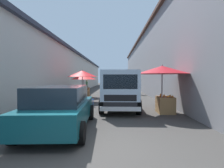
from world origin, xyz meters
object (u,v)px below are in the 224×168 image
(fruit_stall_near_left, at_px, (163,77))
(fruit_stall_far_right, at_px, (82,78))
(plastic_stool, at_px, (91,101))
(hatchback_car, at_px, (61,107))
(vendor_by_crates, at_px, (87,86))
(delivery_truck, at_px, (120,91))
(vendor_in_shade, at_px, (139,86))
(fruit_stall_mid_lane, at_px, (84,80))

(fruit_stall_near_left, bearing_deg, fruit_stall_far_right, 48.05)
(fruit_stall_far_right, relative_size, plastic_stool, 5.41)
(fruit_stall_near_left, relative_size, hatchback_car, 0.63)
(fruit_stall_near_left, distance_m, vendor_by_crates, 10.42)
(fruit_stall_far_right, xyz_separation_m, hatchback_car, (-6.92, -0.60, -0.99))
(vendor_by_crates, bearing_deg, fruit_stall_far_right, -174.20)
(delivery_truck, bearing_deg, fruit_stall_near_left, -102.37)
(vendor_by_crates, xyz_separation_m, vendor_in_shade, (0.37, -5.36, 0.01))
(fruit_stall_near_left, relative_size, vendor_in_shade, 1.60)
(fruit_stall_far_right, bearing_deg, vendor_in_shade, -43.47)
(delivery_truck, height_order, vendor_in_shade, delivery_truck)
(fruit_stall_mid_lane, distance_m, plastic_stool, 5.39)
(vendor_by_crates, distance_m, vendor_in_shade, 5.38)
(hatchback_car, distance_m, vendor_by_crates, 11.75)
(fruit_stall_mid_lane, bearing_deg, plastic_stool, -164.80)
(fruit_stall_far_right, distance_m, hatchback_car, 7.02)
(delivery_truck, distance_m, vendor_by_crates, 9.10)
(hatchback_car, bearing_deg, vendor_in_shade, -19.54)
(hatchback_car, bearing_deg, vendor_by_crates, 5.28)
(delivery_truck, distance_m, plastic_stool, 2.39)
(fruit_stall_near_left, bearing_deg, plastic_stool, 62.09)
(fruit_stall_mid_lane, distance_m, vendor_by_crates, 2.07)
(fruit_stall_mid_lane, xyz_separation_m, delivery_truck, (-6.59, -3.06, -0.54))
(fruit_stall_near_left, xyz_separation_m, plastic_stool, (1.98, 3.74, -1.45))
(fruit_stall_far_right, height_order, vendor_by_crates, fruit_stall_far_right)
(hatchback_car, relative_size, delivery_truck, 0.81)
(fruit_stall_near_left, bearing_deg, vendor_by_crates, 29.93)
(delivery_truck, xyz_separation_m, vendor_by_crates, (8.55, 3.13, -0.14))
(delivery_truck, relative_size, vendor_by_crates, 3.15)
(fruit_stall_mid_lane, xyz_separation_m, vendor_by_crates, (1.96, 0.06, -0.68))
(fruit_stall_far_right, height_order, plastic_stool, fruit_stall_far_right)
(fruit_stall_near_left, distance_m, vendor_in_shade, 9.41)
(vendor_by_crates, relative_size, plastic_stool, 3.61)
(vendor_in_shade, relative_size, plastic_stool, 3.64)
(fruit_stall_mid_lane, height_order, fruit_stall_far_right, fruit_stall_far_right)
(hatchback_car, bearing_deg, delivery_truck, -33.01)
(fruit_stall_near_left, relative_size, plastic_stool, 5.82)
(fruit_stall_near_left, distance_m, hatchback_car, 5.02)
(vendor_in_shade, bearing_deg, plastic_stool, 151.99)
(fruit_stall_mid_lane, xyz_separation_m, vendor_in_shade, (2.33, -5.30, -0.67))
(hatchback_car, distance_m, vendor_in_shade, 12.80)
(fruit_stall_mid_lane, bearing_deg, fruit_stall_far_right, -171.48)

